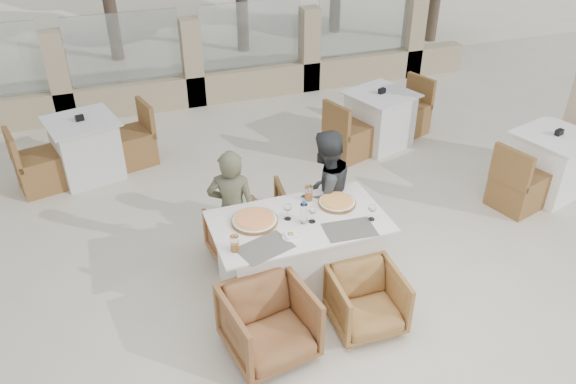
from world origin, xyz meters
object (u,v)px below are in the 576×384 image
object	(u,v)px
water_bottle	(304,212)
diner_left	(232,211)
wine_glass_centre	(288,211)
olive_dish	(291,235)
dining_table	(299,254)
armchair_near_right	(366,300)
bg_table_a	(86,148)
bg_table_b	(379,119)
beer_glass_left	(235,243)
beer_glass_right	(309,193)
diner_right	(324,193)
bg_table_c	(550,164)
wine_glass_corner	(372,211)
armchair_far_left	(240,235)
armchair_far_right	(311,211)
wine_glass_near	(312,213)
pizza_left	(255,220)
pizza_right	(337,202)
armchair_near_left	(269,323)

from	to	relation	value
water_bottle	diner_left	size ratio (longest dim) A/B	0.18
diner_left	water_bottle	bearing A→B (deg)	155.16
wine_glass_centre	olive_dish	size ratio (longest dim) A/B	1.67
dining_table	armchair_near_right	bearing A→B (deg)	-61.20
bg_table_a	water_bottle	bearing A→B (deg)	-72.39
wine_glass_centre	bg_table_b	bearing A→B (deg)	47.13
dining_table	beer_glass_left	xyz separation A→B (m)	(-0.66, -0.23, 0.46)
beer_glass_right	olive_dish	bearing A→B (deg)	-125.92
diner_left	diner_right	xyz separation A→B (m)	(0.94, -0.05, 0.03)
bg_table_c	water_bottle	bearing A→B (deg)	175.09
wine_glass_corner	bg_table_b	size ratio (longest dim) A/B	0.11
armchair_far_left	armchair_far_right	world-z (taller)	armchair_far_right
bg_table_c	wine_glass_near	bearing A→B (deg)	175.56
pizza_left	beer_glass_right	size ratio (longest dim) A/B	2.81
dining_table	armchair_far_right	size ratio (longest dim) A/B	2.27
water_bottle	pizza_right	bearing A→B (deg)	23.31
water_bottle	armchair_near_right	distance (m)	0.95
armchair_far_right	bg_table_c	bearing A→B (deg)	-175.84
beer_glass_right	bg_table_b	size ratio (longest dim) A/B	0.09
dining_table	armchair_near_right	xyz separation A→B (m)	(0.38, -0.69, -0.10)
wine_glass_near	olive_dish	size ratio (longest dim) A/B	1.67
wine_glass_corner	beer_glass_left	bearing A→B (deg)	-179.06
pizza_left	diner_right	world-z (taller)	diner_right
wine_glass_corner	pizza_left	bearing A→B (deg)	162.76
dining_table	bg_table_c	bearing A→B (deg)	9.92
wine_glass_centre	armchair_near_right	distance (m)	1.05
beer_glass_left	armchair_far_right	xyz separation A→B (m)	(1.08, 0.95, -0.52)
beer_glass_right	diner_left	xyz separation A→B (m)	(-0.70, 0.23, -0.19)
armchair_near_left	diner_left	world-z (taller)	diner_left
pizza_left	diner_left	xyz separation A→B (m)	(-0.10, 0.42, -0.14)
wine_glass_near	armchair_near_right	distance (m)	0.90
wine_glass_centre	armchair_far_right	size ratio (longest dim) A/B	0.26
dining_table	wine_glass_near	size ratio (longest dim) A/B	8.70
beer_glass_right	armchair_far_left	size ratio (longest dim) A/B	0.25
dining_table	beer_glass_right	xyz separation A→B (m)	(0.21, 0.30, 0.46)
diner_left	pizza_right	bearing A→B (deg)	179.69
wine_glass_corner	armchair_near_right	world-z (taller)	wine_glass_corner
bg_table_b	armchair_near_right	bearing A→B (deg)	-137.79
armchair_far_right	pizza_left	bearing A→B (deg)	43.36
bg_table_a	wine_glass_near	bearing A→B (deg)	-71.46
wine_glass_near	armchair_far_right	xyz separation A→B (m)	(0.32, 0.78, -0.54)
dining_table	bg_table_a	distance (m)	3.43
wine_glass_centre	armchair_far_left	xyz separation A→B (m)	(-0.32, 0.57, -0.59)
wine_glass_corner	bg_table_c	distance (m)	3.01
pizza_right	bg_table_a	size ratio (longest dim) A/B	0.22
wine_glass_centre	olive_dish	bearing A→B (deg)	-104.34
water_bottle	wine_glass_near	xyz separation A→B (m)	(0.08, -0.01, -0.03)
water_bottle	bg_table_a	world-z (taller)	water_bottle
olive_dish	armchair_near_left	bearing A→B (deg)	-126.87
water_bottle	armchair_far_left	xyz separation A→B (m)	(-0.44, 0.67, -0.62)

